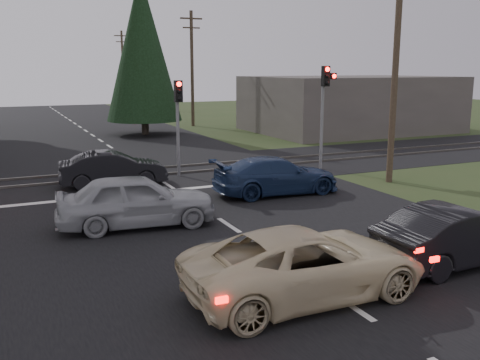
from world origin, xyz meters
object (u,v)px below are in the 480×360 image
utility_pole_mid (192,67)px  dark_car_far (113,169)px  utility_pole_far (123,67)px  blue_sedan (276,176)px  utility_pole_near (396,65)px  cream_coupe (306,264)px  dark_hatchback (459,235)px  traffic_signal_center (178,111)px  silver_car (136,201)px  traffic_signal_right (325,97)px

utility_pole_mid → dark_car_far: (-10.49, -20.01, -4.04)m
utility_pole_far → blue_sedan: bearing=-96.1°
utility_pole_near → utility_pole_far: size_ratio=1.00×
utility_pole_far → cream_coupe: size_ratio=1.77×
cream_coupe → dark_hatchback: size_ratio=1.17×
utility_pole_mid → dark_car_far: size_ratio=2.17×
traffic_signal_center → cream_coupe: (-1.58, -12.95, -2.10)m
silver_car → utility_pole_far: bearing=-6.3°
traffic_signal_right → dark_car_far: 9.91m
silver_car → dark_car_far: (0.51, 5.92, -0.10)m
traffic_signal_right → cream_coupe: (-8.12, -11.75, -2.61)m
cream_coupe → blue_sedan: bearing=-24.5°
traffic_signal_center → utility_pole_near: (7.50, -4.68, 1.92)m
utility_pole_far → dark_hatchback: bearing=-94.8°
utility_pole_near → utility_pole_far: (0.00, 49.00, 0.00)m
traffic_signal_center → blue_sedan: 5.57m
utility_pole_mid → blue_sedan: (-5.27, -23.96, -4.03)m
utility_pole_near → blue_sedan: 6.64m
silver_car → blue_sedan: (5.73, 1.97, -0.10)m
utility_pole_near → traffic_signal_right: bearing=105.3°
dark_hatchback → traffic_signal_center: bearing=9.2°
traffic_signal_right → silver_car: bearing=-151.7°
traffic_signal_center → dark_car_far: 3.73m
traffic_signal_center → utility_pole_near: bearing=-32.0°
dark_hatchback → dark_car_far: 13.44m
dark_hatchback → silver_car: bearing=42.1°
utility_pole_near → utility_pole_far: 49.00m
dark_car_far → utility_pole_mid: bearing=-22.6°
utility_pole_near → dark_car_far: size_ratio=2.17×
utility_pole_mid → dark_hatchback: utility_pole_mid is taller
traffic_signal_center → utility_pole_far: size_ratio=0.46×
traffic_signal_right → utility_pole_mid: size_ratio=0.52×
dark_car_far → utility_pole_far: bearing=-8.1°
traffic_signal_center → dark_car_far: (-2.99, -0.69, -2.12)m
traffic_signal_right → utility_pole_near: utility_pole_near is taller
cream_coupe → silver_car: bearing=17.0°
utility_pole_near → silver_car: (-11.00, -1.94, -3.94)m
cream_coupe → dark_hatchback: dark_hatchback is taller
blue_sedan → utility_pole_far: bearing=-3.1°
utility_pole_near → utility_pole_mid: (0.00, 24.00, 0.00)m
dark_hatchback → dark_car_far: bearing=22.5°
silver_car → blue_sedan: size_ratio=0.97×
utility_pole_far → utility_pole_near: bearing=-90.0°
utility_pole_mid → silver_car: 28.45m
traffic_signal_center → silver_car: traffic_signal_center is taller
dark_hatchback → silver_car: (-6.20, 6.26, 0.07)m
cream_coupe → utility_pole_near: bearing=-47.5°
blue_sedan → cream_coupe: bearing=158.5°
traffic_signal_right → utility_pole_near: bearing=-74.7°
utility_pole_mid → utility_pole_far: bearing=90.0°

